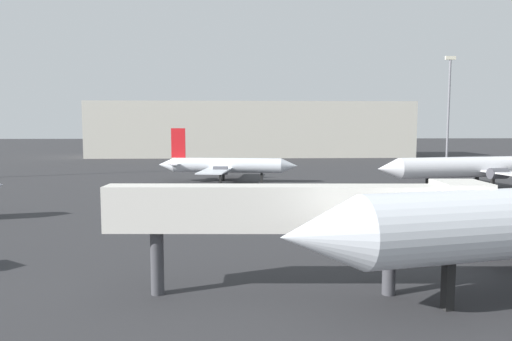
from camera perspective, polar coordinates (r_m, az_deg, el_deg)
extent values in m
cone|color=silver|center=(21.48, 7.85, -7.70)|extent=(4.50, 4.23, 3.51)
cube|color=black|center=(25.48, 22.06, -12.78)|extent=(0.56, 0.56, 2.35)
cylinder|color=white|center=(73.38, 25.09, 0.39)|extent=(24.19, 6.69, 2.86)
cone|color=white|center=(66.12, 15.62, 0.20)|extent=(3.57, 3.33, 2.86)
cube|color=white|center=(74.14, 25.82, 0.08)|extent=(6.41, 18.75, 0.20)
cylinder|color=#4C4C54|center=(70.97, 27.07, -0.31)|extent=(2.68, 1.86, 1.48)
cylinder|color=#4C4C54|center=(76.52, 23.79, 0.20)|extent=(2.68, 1.86, 1.48)
cube|color=black|center=(69.26, 19.91, -1.58)|extent=(0.47, 0.47, 1.69)
cube|color=black|center=(73.03, 26.55, -1.48)|extent=(0.47, 0.47, 1.69)
cube|color=black|center=(75.62, 25.00, -1.20)|extent=(0.47, 0.47, 1.69)
cylinder|color=silver|center=(74.75, -3.49, 0.63)|extent=(17.22, 4.89, 2.30)
cone|color=silver|center=(73.74, 4.04, 0.56)|extent=(2.85, 2.66, 2.30)
cone|color=silver|center=(77.00, -10.69, 0.69)|extent=(2.85, 2.66, 2.30)
cube|color=silver|center=(74.93, -4.13, 0.38)|extent=(6.85, 20.99, 0.17)
cube|color=silver|center=(76.53, -9.54, 0.85)|extent=(2.58, 6.12, 0.11)
cube|color=red|center=(76.25, -9.32, 3.29)|extent=(2.26, 0.56, 4.66)
cylinder|color=#4C4C54|center=(78.70, -3.25, 0.54)|extent=(2.29, 1.58, 1.27)
cylinder|color=#4C4C54|center=(71.00, -4.29, 0.00)|extent=(2.29, 1.58, 1.27)
cube|color=black|center=(74.21, 0.68, -0.87)|extent=(0.40, 0.40, 1.51)
cube|color=black|center=(76.46, -3.93, -0.69)|extent=(0.40, 0.40, 1.51)
cube|color=black|center=(73.70, -4.32, -0.93)|extent=(0.40, 0.40, 1.51)
cube|color=silver|center=(24.93, 2.09, -4.54)|extent=(17.64, 2.46, 2.40)
cube|color=silver|center=(27.08, 23.33, -4.18)|extent=(2.53, 2.91, 2.80)
cylinder|color=#3F3F44|center=(26.53, 15.71, -10.61)|extent=(0.70, 0.70, 3.45)
cylinder|color=#3F3F44|center=(26.14, -11.79, -10.76)|extent=(0.70, 0.70, 3.45)
cylinder|color=slate|center=(119.30, 22.12, 6.52)|extent=(0.50, 0.50, 23.88)
cube|color=#F2EACC|center=(120.24, 22.34, 12.41)|extent=(2.40, 0.50, 0.80)
cube|color=beige|center=(136.57, -0.58, 4.96)|extent=(89.81, 18.23, 15.38)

